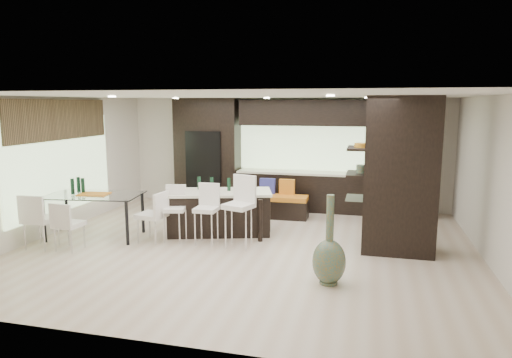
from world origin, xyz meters
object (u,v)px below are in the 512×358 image
(stool_mid, at_px, (206,220))
(bench, at_px, (279,207))
(kitchen_island, at_px, (219,212))
(chair_end, at_px, (152,219))
(stool_left, at_px, (175,219))
(stool_right, at_px, (239,219))
(floor_vase, at_px, (330,240))
(chair_far, at_px, (41,223))
(dining_table, at_px, (95,216))
(chair_near, at_px, (69,228))

(stool_mid, bearing_deg, bench, 67.74)
(kitchen_island, distance_m, chair_end, 1.34)
(stool_left, xyz_separation_m, stool_mid, (0.63, -0.01, 0.02))
(stool_mid, distance_m, chair_end, 1.04)
(stool_right, height_order, floor_vase, floor_vase)
(stool_left, distance_m, chair_end, 0.43)
(kitchen_island, height_order, stool_mid, stool_mid)
(chair_far, bearing_deg, stool_right, 13.70)
(stool_left, distance_m, floor_vase, 3.29)
(kitchen_island, relative_size, chair_far, 2.22)
(stool_right, height_order, dining_table, stool_right)
(floor_vase, relative_size, chair_far, 1.42)
(stool_mid, bearing_deg, floor_vase, -30.40)
(dining_table, bearing_deg, stool_left, -3.69)
(chair_end, bearing_deg, stool_left, -66.20)
(floor_vase, distance_m, dining_table, 4.76)
(stool_left, bearing_deg, chair_end, -176.71)
(kitchen_island, relative_size, stool_mid, 2.27)
(chair_near, distance_m, chair_far, 0.55)
(kitchen_island, bearing_deg, bench, 42.63)
(dining_table, bearing_deg, chair_far, -131.93)
(dining_table, height_order, chair_far, chair_far)
(bench, height_order, dining_table, dining_table)
(stool_right, distance_m, chair_far, 3.53)
(dining_table, bearing_deg, bench, 29.06)
(kitchen_island, distance_m, stool_left, 0.96)
(stool_mid, distance_m, bench, 2.45)
(stool_mid, distance_m, chair_near, 2.41)
(kitchen_island, relative_size, stool_right, 1.95)
(stool_left, distance_m, stool_right, 1.26)
(stool_right, relative_size, floor_vase, 0.80)
(stool_mid, relative_size, chair_far, 0.98)
(stool_left, distance_m, dining_table, 1.61)
(bench, bearing_deg, floor_vase, -69.14)
(dining_table, bearing_deg, floor_vase, -23.28)
(chair_near, bearing_deg, chair_far, -172.68)
(chair_near, bearing_deg, kitchen_island, 40.41)
(stool_left, height_order, chair_end, chair_end)
(stool_right, relative_size, chair_end, 1.19)
(floor_vase, relative_size, chair_end, 1.48)
(kitchen_island, bearing_deg, chair_end, -157.33)
(chair_far, distance_m, chair_end, 1.93)
(kitchen_island, distance_m, stool_right, 1.00)
(stool_left, bearing_deg, kitchen_island, 35.26)
(chair_near, bearing_deg, stool_mid, 26.16)
(chair_far, bearing_deg, kitchen_island, 29.87)
(stool_mid, bearing_deg, chair_far, -161.88)
(stool_left, relative_size, bench, 0.65)
(dining_table, height_order, chair_near, dining_table)
(bench, bearing_deg, chair_end, -130.09)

